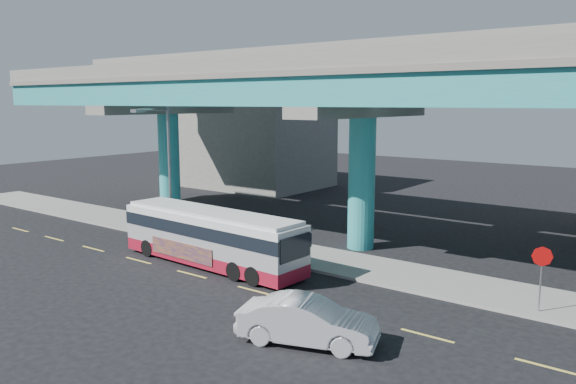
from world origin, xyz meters
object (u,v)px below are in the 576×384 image
Objects in this scene: transit_bus at (211,235)px; sedan at (307,321)px; stop_sign at (542,265)px; street_lamp at (162,153)px; parked_car at (183,221)px.

transit_bus reaches higher than sedan.
stop_sign is at bearing -55.89° from sedan.
stop_sign is (20.93, 0.74, -3.22)m from street_lamp.
street_lamp is at bearing 47.26° from sedan.
transit_bus is 7.98m from parked_car.
parked_car is (-6.71, 4.24, -0.81)m from transit_bus.
street_lamp is at bearing -175.93° from stop_sign.
street_lamp reaches higher than transit_bus.
parked_car is at bearing 41.93° from sedan.
sedan is 9.55m from stop_sign.
stop_sign is (15.03, 2.76, 0.47)m from transit_bus.
street_lamp is 3.02× the size of stop_sign.
stop_sign is at bearing 2.03° from street_lamp.
stop_sign is (5.73, 7.54, 1.23)m from sedan.
street_lamp is at bearing -150.50° from parked_car.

